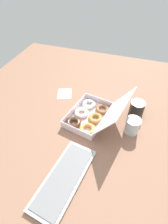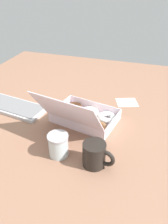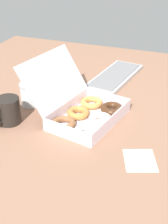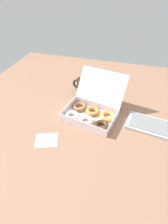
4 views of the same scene
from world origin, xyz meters
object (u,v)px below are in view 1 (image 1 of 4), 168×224
(coffee_mug, at_px, (137,108))
(donut_box, at_px, (91,115))
(glass_jar, at_px, (132,126))
(keyboard, at_px, (64,178))

(coffee_mug, bearing_deg, donut_box, -63.29)
(coffee_mug, relative_size, glass_jar, 1.32)
(donut_box, height_order, coffee_mug, donut_box)
(donut_box, xyz_separation_m, coffee_mug, (-0.13, 0.27, 0.02))
(keyboard, relative_size, glass_jar, 4.17)
(glass_jar, bearing_deg, coffee_mug, 176.59)
(keyboard, height_order, coffee_mug, coffee_mug)
(donut_box, relative_size, glass_jar, 3.86)
(glass_jar, bearing_deg, keyboard, -33.58)
(coffee_mug, bearing_deg, keyboard, -26.18)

